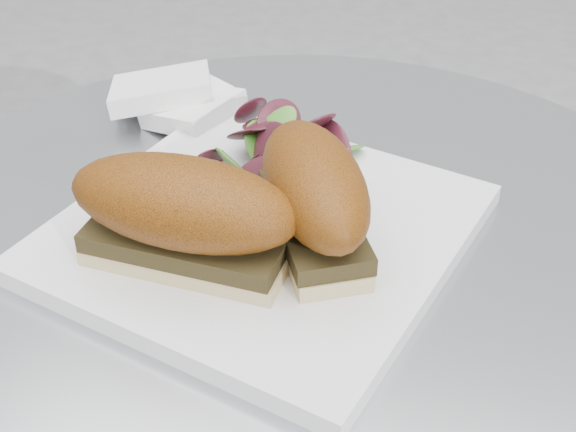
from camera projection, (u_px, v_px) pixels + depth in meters
plate at (261, 231)px, 0.61m from camera, size 0.35×0.35×0.02m
sandwich_left at (184, 213)px, 0.55m from camera, size 0.17×0.08×0.08m
sandwich_right at (314, 194)px, 0.57m from camera, size 0.13×0.16×0.08m
salad at (268, 136)px, 0.66m from camera, size 0.12×0.12×0.05m
napkin at (178, 109)px, 0.77m from camera, size 0.14×0.14×0.02m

